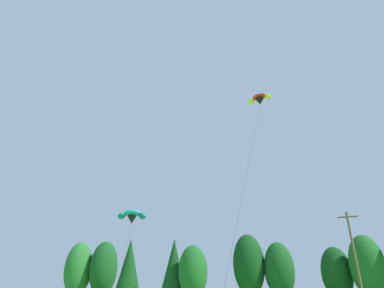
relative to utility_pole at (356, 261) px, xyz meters
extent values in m
ellipsoid|color=#236628|center=(-46.80, 14.15, 1.50)|extent=(5.15, 5.15, 9.73)
ellipsoid|color=#144719|center=(-41.88, 15.13, 1.53)|extent=(5.16, 5.16, 9.76)
cone|color=#0F3D14|center=(-34.89, 12.22, 1.64)|extent=(4.28, 4.28, 9.01)
cone|color=#0F3D14|center=(-25.99, 11.03, 1.25)|extent=(4.14, 4.14, 8.55)
ellipsoid|color=#19561E|center=(-22.27, 9.73, 0.11)|extent=(4.53, 4.53, 7.93)
ellipsoid|color=#0F3D14|center=(-14.34, 14.71, 1.36)|extent=(5.08, 5.08, 9.55)
ellipsoid|color=#144719|center=(-9.61, 14.98, 0.49)|extent=(4.69, 4.69, 8.42)
ellipsoid|color=#0F3D14|center=(-1.37, 13.41, -0.32)|extent=(4.34, 4.34, 7.38)
ellipsoid|color=#19561E|center=(2.52, 10.95, 0.39)|extent=(4.65, 4.65, 8.29)
cylinder|color=brown|center=(0.00, 0.00, -0.27)|extent=(0.26, 0.26, 11.51)
cube|color=brown|center=(0.00, 0.00, 4.89)|extent=(2.20, 0.14, 0.14)
ellipsoid|color=teal|center=(-25.70, -4.59, 6.26)|extent=(2.40, 1.94, 1.09)
ellipsoid|color=#0F666B|center=(-24.48, -4.11, 5.89)|extent=(1.40, 1.36, 1.26)
ellipsoid|color=#0F666B|center=(-26.92, -5.07, 5.89)|extent=(1.26, 1.36, 1.26)
cone|color=black|center=(-25.74, -4.48, 5.46)|extent=(1.52, 1.52, 1.01)
cylinder|color=black|center=(-22.08, -11.84, 0.27)|extent=(7.33, 14.72, 9.37)
ellipsoid|color=red|center=(-7.79, -8.70, 17.70)|extent=(1.78, 1.26, 0.75)
ellipsoid|color=yellow|center=(-6.79, -8.91, 17.41)|extent=(0.92, 0.94, 0.91)
ellipsoid|color=yellow|center=(-8.79, -8.50, 17.41)|extent=(1.06, 0.96, 0.91)
cone|color=black|center=(-7.77, -8.62, 17.07)|extent=(1.08, 1.08, 0.78)
cylinder|color=black|center=(-8.62, -16.29, 6.14)|extent=(1.71, 15.35, 21.10)
camera|label=1|loc=(-4.77, -42.01, -3.82)|focal=30.81mm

